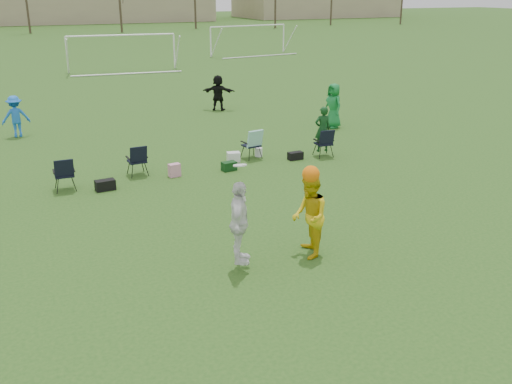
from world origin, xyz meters
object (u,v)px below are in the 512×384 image
goal_mid (121,42)px  fielder_green_far (333,106)px  fielder_black (218,93)px  center_contest (283,218)px  fielder_blue (16,116)px  goal_right (248,32)px

goal_mid → fielder_green_far: bearing=-73.6°
goal_mid → fielder_black: bearing=-80.8°
fielder_green_far → center_contest: (-7.29, -10.21, 0.08)m
fielder_blue → center_contest: center_contest is taller
fielder_black → goal_right: bearing=-84.1°
fielder_green_far → goal_mid: goal_mid is taller
fielder_black → center_contest: 15.98m
fielder_black → center_contest: size_ratio=0.67×
center_contest → goal_mid: goal_mid is taller
fielder_green_far → fielder_black: (-3.12, 5.22, -0.08)m
fielder_blue → center_contest: 14.53m
fielder_blue → fielder_black: 9.05m
fielder_blue → fielder_green_far: size_ratio=0.88×
fielder_blue → fielder_green_far: (12.02, -3.54, 0.11)m
goal_right → fielder_black: bearing=-124.2°
fielder_blue → goal_mid: bearing=-119.1°
center_contest → goal_mid: 31.05m
fielder_blue → goal_right: 30.29m
fielder_green_far → fielder_black: fielder_green_far is taller
fielder_black → goal_right: size_ratio=0.23×
goal_mid → goal_right: bearing=30.6°
center_contest → fielder_blue: bearing=109.0°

